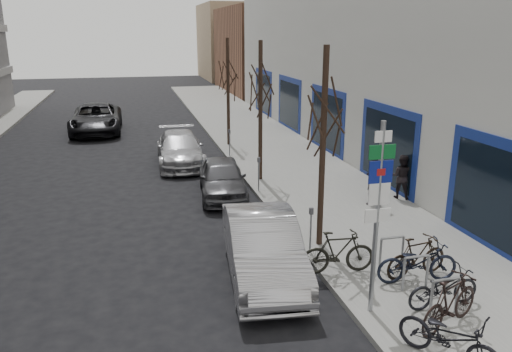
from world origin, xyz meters
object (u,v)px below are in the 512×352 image
bike_mid_curb (418,259)px  lane_car (96,118)px  highway_sign_pole (378,208)px  pedestrian_far (401,176)px  bike_far_inner (417,256)px  pedestrian_near (373,178)px  bike_near_right (450,302)px  meter_front (311,226)px  parked_car_back (180,149)px  meter_mid (259,171)px  parked_car_mid (222,178)px  bike_mid_inner (338,252)px  bike_near_left (450,333)px  bike_rack (416,268)px  tree_far (228,67)px  tree_mid (260,78)px  bike_far_curb (444,285)px  meter_back (229,140)px  parked_car_front (263,247)px  tree_near (325,101)px

bike_mid_curb → lane_car: lane_car is taller
highway_sign_pole → pedestrian_far: (4.40, 6.54, -1.52)m
bike_far_inner → pedestrian_near: (1.39, 5.07, 0.39)m
bike_near_right → bike_far_inner: size_ratio=1.07×
meter_front → parked_car_back: (-2.35, 10.60, -0.20)m
bike_near_right → meter_mid: bearing=-15.1°
parked_car_mid → bike_mid_inner: bearing=-71.2°
bike_near_left → pedestrian_far: bearing=32.9°
bike_far_inner → lane_car: (-8.40, 21.09, 0.17)m
lane_car → pedestrian_far: bearing=-54.2°
meter_mid → pedestrian_near: size_ratio=0.69×
bike_rack → tree_far: bearing=94.3°
tree_far → bike_mid_inner: tree_far is taller
bike_mid_inner → tree_mid: bearing=4.0°
tree_far → parked_car_mid: 8.69m
bike_mid_curb → bike_far_curb: size_ratio=1.14×
bike_rack → bike_near_right: size_ratio=1.21×
meter_back → pedestrian_far: (4.65, -7.47, 0.02)m
meter_mid → bike_mid_inner: size_ratio=0.69×
lane_car → pedestrian_far: (11.06, -15.68, 0.10)m
parked_car_mid → bike_mid_curb: bearing=-61.8°
parked_car_front → lane_car: lane_car is taller
tree_mid → meter_front: tree_mid is taller
highway_sign_pole → lane_car: 23.26m
tree_mid → bike_far_curb: bearing=-82.4°
highway_sign_pole → pedestrian_near: highway_sign_pole is taller
pedestrian_far → bike_far_curb: bearing=107.3°
bike_far_inner → bike_mid_curb: bearing=141.9°
tree_mid → meter_back: 5.13m
bike_near_right → pedestrian_near: pedestrian_near is taller
bike_rack → parked_car_front: size_ratio=0.48×
bike_mid_inner → meter_mid: bearing=7.5°
tree_near → pedestrian_far: size_ratio=3.48×
pedestrian_far → bike_rack: bearing=103.3°
tree_mid → meter_mid: bearing=-106.7°
bike_near_left → pedestrian_near: bearing=39.8°
bike_mid_curb → bike_far_curb: bike_mid_curb is taller
bike_mid_inner → bike_mid_curb: bearing=-113.2°
meter_front → pedestrian_far: bearing=37.2°
bike_near_right → parked_car_front: size_ratio=0.39×
bike_rack → parked_car_back: (-4.00, 13.00, 0.06)m
tree_far → meter_back: (-0.45, -2.50, -3.19)m
tree_near → highway_sign_pole: bearing=-93.3°
bike_rack → bike_far_inner: bike_far_inner is taller
meter_mid → bike_far_curb: size_ratio=0.75×
lane_car → pedestrian_far: size_ratio=3.83×
parked_car_front → meter_mid: bearing=82.6°
highway_sign_pole → parked_car_mid: bearing=100.2°
bike_near_right → bike_mid_curb: bearing=-36.2°
tree_near → parked_car_front: (-1.93, -1.18, -3.32)m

